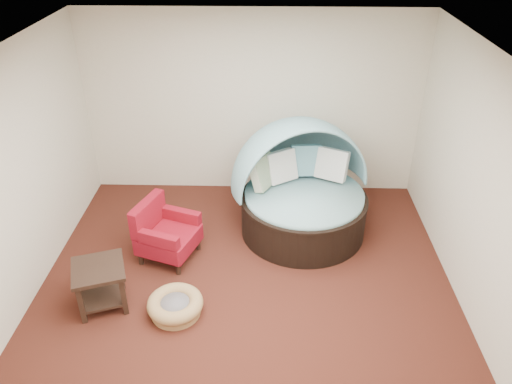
{
  "coord_description": "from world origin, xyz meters",
  "views": [
    {
      "loc": [
        0.25,
        -4.51,
        4.11
      ],
      "look_at": [
        0.1,
        0.6,
        1.04
      ],
      "focal_mm": 35.0,
      "sensor_mm": 36.0,
      "label": 1
    }
  ],
  "objects_px": {
    "red_armchair": "(165,233)",
    "pet_basket": "(175,305)",
    "canopy_daybed": "(302,182)",
    "side_table": "(100,281)"
  },
  "relations": [
    {
      "from": "pet_basket",
      "to": "red_armchair",
      "type": "height_order",
      "value": "red_armchair"
    },
    {
      "from": "red_armchair",
      "to": "side_table",
      "type": "height_order",
      "value": "red_armchair"
    },
    {
      "from": "red_armchair",
      "to": "side_table",
      "type": "bearing_deg",
      "value": -101.67
    },
    {
      "from": "canopy_daybed",
      "to": "side_table",
      "type": "distance_m",
      "value": 2.88
    },
    {
      "from": "red_armchair",
      "to": "pet_basket",
      "type": "bearing_deg",
      "value": -54.77
    },
    {
      "from": "canopy_daybed",
      "to": "red_armchair",
      "type": "height_order",
      "value": "canopy_daybed"
    },
    {
      "from": "pet_basket",
      "to": "side_table",
      "type": "relative_size",
      "value": 1.07
    },
    {
      "from": "canopy_daybed",
      "to": "pet_basket",
      "type": "height_order",
      "value": "canopy_daybed"
    },
    {
      "from": "red_armchair",
      "to": "canopy_daybed",
      "type": "bearing_deg",
      "value": 41.37
    },
    {
      "from": "canopy_daybed",
      "to": "pet_basket",
      "type": "distance_m",
      "value": 2.38
    }
  ]
}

